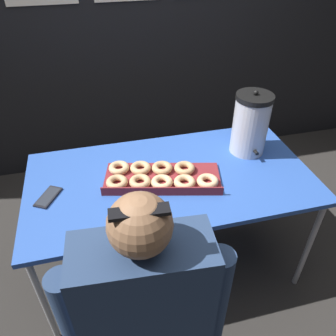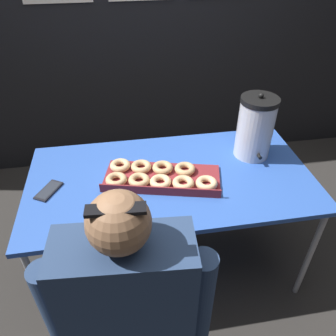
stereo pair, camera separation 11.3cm
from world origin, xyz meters
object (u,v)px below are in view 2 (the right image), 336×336
(coffee_urn, at_px, (255,127))
(cell_phone, at_px, (49,191))
(person_seated, at_px, (132,325))
(donut_box, at_px, (159,177))

(coffee_urn, bearing_deg, cell_phone, -172.38)
(cell_phone, bearing_deg, person_seated, -32.87)
(coffee_urn, xyz_separation_m, cell_phone, (-1.16, -0.16, -0.18))
(person_seated, bearing_deg, cell_phone, -58.01)
(donut_box, bearing_deg, coffee_urn, 28.83)
(cell_phone, distance_m, person_seated, 0.81)
(donut_box, bearing_deg, person_seated, -92.82)
(cell_phone, height_order, person_seated, person_seated)
(cell_phone, xyz_separation_m, person_seated, (0.37, -0.71, -0.14))
(donut_box, relative_size, person_seated, 0.53)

